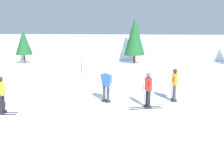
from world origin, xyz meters
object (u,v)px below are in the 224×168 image
at_px(skier_blue, 106,84).
at_px(skier_yellow, 1,94).
at_px(conifer_far_left, 24,42).
at_px(skier_orange, 175,83).
at_px(trail_marker_pole, 81,58).
at_px(skier_red, 148,89).
at_px(conifer_far_right, 135,36).

xyz_separation_m(skier_blue, skier_yellow, (-4.50, -2.33, -0.04)).
bearing_deg(skier_blue, conifer_far_left, 124.16).
distance_m(skier_yellow, skier_orange, 8.47).
distance_m(trail_marker_pole, conifer_far_left, 8.06).
distance_m(skier_red, conifer_far_left, 18.34).
bearing_deg(skier_red, conifer_far_right, 92.71).
xyz_separation_m(skier_red, trail_marker_pole, (-4.89, 9.59, 0.26)).
xyz_separation_m(skier_orange, trail_marker_pole, (-6.31, 8.30, 0.22)).
distance_m(skier_orange, conifer_far_left, 18.30).
relative_size(skier_blue, skier_orange, 1.00).
bearing_deg(conifer_far_right, skier_red, -87.29).
distance_m(trail_marker_pole, conifer_far_right, 7.22).
xyz_separation_m(skier_red, skier_orange, (1.43, 1.30, 0.04)).
distance_m(skier_orange, trail_marker_pole, 10.43).
bearing_deg(conifer_far_left, skier_orange, -45.95).
distance_m(skier_blue, skier_orange, 3.53).
xyz_separation_m(skier_orange, conifer_far_right, (-2.15, 14.02, 1.65)).
bearing_deg(conifer_far_left, skier_yellow, -73.54).
relative_size(skier_red, skier_blue, 1.00).
bearing_deg(skier_orange, conifer_far_left, 134.05).
xyz_separation_m(skier_blue, conifer_far_right, (1.35, 14.43, 1.65)).
bearing_deg(skier_yellow, skier_blue, 27.33).
bearing_deg(skier_orange, skier_yellow, -161.09).
height_order(conifer_far_left, conifer_far_right, conifer_far_right).
relative_size(trail_marker_pole, conifer_far_left, 0.73).
bearing_deg(skier_yellow, conifer_far_right, 70.74).
bearing_deg(conifer_far_left, conifer_far_right, 4.81).
bearing_deg(skier_orange, trail_marker_pole, 127.28).
height_order(skier_blue, trail_marker_pole, trail_marker_pole).
bearing_deg(skier_red, skier_blue, 157.04).
xyz_separation_m(skier_red, conifer_far_left, (-11.27, 14.43, 1.12)).
height_order(skier_blue, skier_orange, same).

